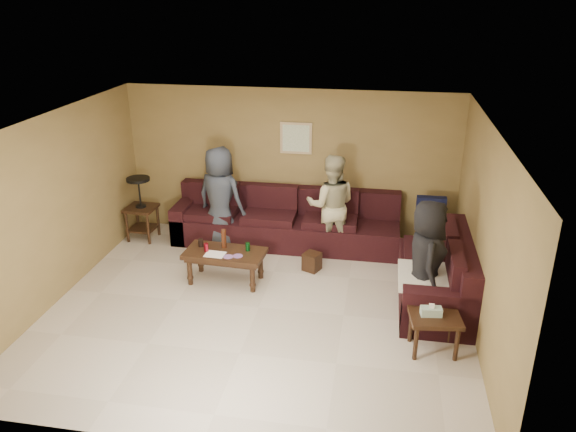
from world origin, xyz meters
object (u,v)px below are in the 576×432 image
object	(u,v)px
person_right	(426,260)
side_table_right	(434,320)
sectional_sofa	(331,243)
coffee_table	(225,256)
person_left	(220,198)
end_table_left	(141,207)
waste_bin	(312,262)
person_middle	(331,205)

from	to	relation	value
person_right	side_table_right	bearing A→B (deg)	-177.89
sectional_sofa	coffee_table	distance (m)	1.70
sectional_sofa	person_left	distance (m)	1.94
coffee_table	side_table_right	distance (m)	3.10
person_right	end_table_left	bearing A→B (deg)	65.66
waste_bin	person_middle	bearing A→B (deg)	72.50
sectional_sofa	person_middle	distance (m)	0.59
end_table_left	person_middle	world-z (taller)	person_middle
person_middle	person_right	bearing A→B (deg)	124.14
waste_bin	person_right	bearing A→B (deg)	-32.66
person_left	person_right	xyz separation A→B (m)	(3.16, -1.64, -0.04)
sectional_sofa	person_middle	world-z (taller)	person_middle
side_table_right	person_middle	world-z (taller)	person_middle
coffee_table	person_right	distance (m)	2.83
person_left	person_right	distance (m)	3.56
sectional_sofa	person_middle	size ratio (longest dim) A/B	2.85
person_left	person_middle	size ratio (longest dim) A/B	1.02
sectional_sofa	person_right	bearing A→B (deg)	-45.34
side_table_right	person_middle	distance (m)	2.86
person_left	person_middle	distance (m)	1.79
person_right	person_middle	bearing A→B (deg)	35.19
sectional_sofa	coffee_table	world-z (taller)	sectional_sofa
side_table_right	person_middle	size ratio (longest dim) A/B	0.39
sectional_sofa	person_right	size ratio (longest dim) A/B	2.92
person_left	person_middle	bearing A→B (deg)	-162.96
end_table_left	person_right	xyz separation A→B (m)	(4.55, -1.66, 0.23)
end_table_left	waste_bin	size ratio (longest dim) A/B	3.92
coffee_table	waste_bin	world-z (taller)	coffee_table
coffee_table	end_table_left	distance (m)	2.16
coffee_table	end_table_left	xyz separation A→B (m)	(-1.78, 1.21, 0.16)
waste_bin	person_right	distance (m)	1.98
person_middle	coffee_table	bearing A→B (deg)	35.53
sectional_sofa	end_table_left	bearing A→B (deg)	174.20
sectional_sofa	person_middle	xyz separation A→B (m)	(-0.05, 0.33, 0.49)
waste_bin	person_right	size ratio (longest dim) A/B	0.17
person_left	side_table_right	bearing A→B (deg)	159.86
person_left	end_table_left	bearing A→B (deg)	15.67
end_table_left	person_left	size ratio (longest dim) A/B	0.65
side_table_right	coffee_table	bearing A→B (deg)	156.85
person_middle	side_table_right	bearing A→B (deg)	115.58
person_left	sectional_sofa	bearing A→B (deg)	-173.09
side_table_right	person_left	xyz separation A→B (m)	(-3.24, 2.41, 0.42)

